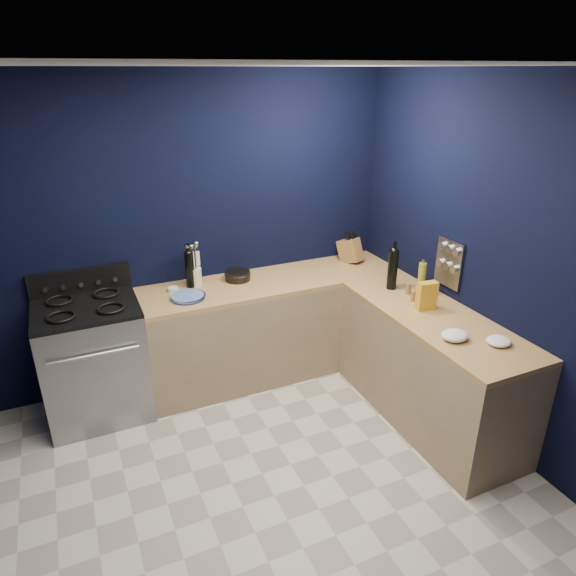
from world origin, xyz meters
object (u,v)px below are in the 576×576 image
plate_stack (188,297)px  crouton_bag (427,296)px  gas_range (95,362)px  utensil_crock (195,277)px  knife_block (350,251)px

plate_stack → crouton_bag: crouton_bag is taller
gas_range → utensil_crock: utensil_crock is taller
utensil_crock → crouton_bag: crouton_bag is taller
knife_block → crouton_bag: size_ratio=0.99×
utensil_crock → crouton_bag: 1.89m
knife_block → utensil_crock: bearing=155.0°
plate_stack → crouton_bag: bearing=-30.1°
gas_range → crouton_bag: 2.63m
utensil_crock → knife_block: size_ratio=0.68×
knife_block → crouton_bag: knife_block is taller
plate_stack → knife_block: knife_block is taller
utensil_crock → plate_stack: bearing=-116.5°
gas_range → knife_block: 2.43m
plate_stack → utensil_crock: utensil_crock is taller
gas_range → knife_block: size_ratio=4.24×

